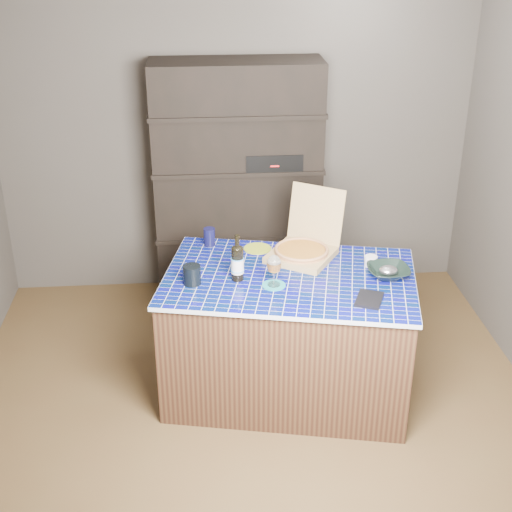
{
  "coord_description": "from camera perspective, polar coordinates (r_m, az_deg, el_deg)",
  "views": [
    {
      "loc": [
        -0.26,
        -3.38,
        2.72
      ],
      "look_at": [
        0.01,
        0.0,
        1.07
      ],
      "focal_mm": 50.0,
      "sensor_mm": 36.0,
      "label": 1
    }
  ],
  "objects": [
    {
      "name": "white_jar",
      "position": [
        4.31,
        9.17,
        -0.4
      ],
      "size": [
        0.08,
        0.08,
        0.06
      ],
      "primitive_type": "cylinder",
      "color": "silver",
      "rests_on": "kitchen_island"
    },
    {
      "name": "mead_bottle",
      "position": [
        4.06,
        -1.5,
        -0.51
      ],
      "size": [
        0.08,
        0.08,
        0.28
      ],
      "color": "black",
      "rests_on": "kitchen_island"
    },
    {
      "name": "foil_contents",
      "position": [
        4.2,
        10.54,
        -1.13
      ],
      "size": [
        0.11,
        0.09,
        0.05
      ],
      "primitive_type": "ellipsoid",
      "color": "#BBB9C6",
      "rests_on": "bowl"
    },
    {
      "name": "pizza_box",
      "position": [
        4.37,
        3.79,
        0.6
      ],
      "size": [
        0.53,
        0.56,
        0.39
      ],
      "rotation": [
        0.0,
        0.0,
        -0.56
      ],
      "color": "tan",
      "rests_on": "kitchen_island"
    },
    {
      "name": "tumbler",
      "position": [
        4.06,
        -5.14,
        -1.51
      ],
      "size": [
        0.1,
        0.1,
        0.11
      ],
      "primitive_type": "cylinder",
      "color": "black",
      "rests_on": "kitchen_island"
    },
    {
      "name": "dvd_case",
      "position": [
        3.94,
        9.05,
        -3.44
      ],
      "size": [
        0.2,
        0.23,
        0.02
      ],
      "primitive_type": "cube",
      "rotation": [
        0.0,
        0.0,
        -0.39
      ],
      "color": "black",
      "rests_on": "kitchen_island"
    },
    {
      "name": "wine_glass",
      "position": [
        3.99,
        1.45,
        -0.73
      ],
      "size": [
        0.08,
        0.08,
        0.19
      ],
      "color": "white",
      "rests_on": "teal_trivet"
    },
    {
      "name": "room",
      "position": [
        3.7,
        -0.19,
        2.55
      ],
      "size": [
        3.5,
        3.5,
        3.5
      ],
      "color": "brown",
      "rests_on": "ground"
    },
    {
      "name": "navy_cup",
      "position": [
        4.52,
        -3.75,
        1.54
      ],
      "size": [
        0.07,
        0.07,
        0.11
      ],
      "primitive_type": "cylinder",
      "color": "black",
      "rests_on": "kitchen_island"
    },
    {
      "name": "shelving_unit",
      "position": [
        5.24,
        -1.44,
        5.73
      ],
      "size": [
        1.2,
        0.41,
        1.8
      ],
      "color": "black",
      "rests_on": "floor"
    },
    {
      "name": "kitchen_island",
      "position": [
        4.35,
        2.6,
        -6.24
      ],
      "size": [
        1.61,
        1.2,
        0.8
      ],
      "rotation": [
        0.0,
        0.0,
        -0.21
      ],
      "color": "#4B321D",
      "rests_on": "floor"
    },
    {
      "name": "teal_trivet",
      "position": [
        4.05,
        1.43,
        -2.35
      ],
      "size": [
        0.13,
        0.13,
        0.01
      ],
      "primitive_type": "cylinder",
      "color": "teal",
      "rests_on": "kitchen_island"
    },
    {
      "name": "green_trivet",
      "position": [
        4.48,
        0.12,
        0.61
      ],
      "size": [
        0.17,
        0.17,
        0.01
      ],
      "primitive_type": "cylinder",
      "color": "#8F9E21",
      "rests_on": "kitchen_island"
    },
    {
      "name": "bowl",
      "position": [
        4.2,
        10.53,
        -1.25
      ],
      "size": [
        0.25,
        0.25,
        0.06
      ],
      "primitive_type": "imported",
      "rotation": [
        0.0,
        0.0,
        0.03
      ],
      "color": "black",
      "rests_on": "kitchen_island"
    }
  ]
}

